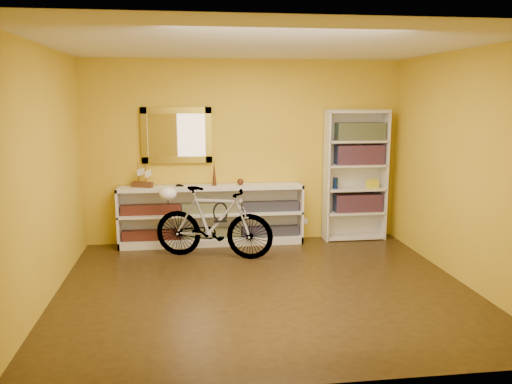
{
  "coord_description": "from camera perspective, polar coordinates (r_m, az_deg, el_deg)",
  "views": [
    {
      "loc": [
        -0.82,
        -5.41,
        2.08
      ],
      "look_at": [
        0.0,
        0.7,
        0.95
      ],
      "focal_mm": 36.57,
      "sensor_mm": 36.0,
      "label": 1
    }
  ],
  "objects": [
    {
      "name": "book_row_c",
      "position": [
        7.68,
        11.33,
        6.52
      ],
      "size": [
        0.7,
        0.22,
        0.25
      ],
      "primitive_type": "cube",
      "color": "#194C57",
      "rests_on": "bookcase"
    },
    {
      "name": "right_wall",
      "position": [
        6.27,
        21.81,
        2.5
      ],
      "size": [
        0.01,
        4.0,
        2.6
      ],
      "primitive_type": "cube",
      "color": "gold",
      "rests_on": "ground"
    },
    {
      "name": "travel_mug",
      "position": [
        7.64,
        8.68,
        0.97
      ],
      "size": [
        0.07,
        0.07,
        0.16
      ],
      "primitive_type": "cylinder",
      "color": "#162F9A",
      "rests_on": "bookcase"
    },
    {
      "name": "back_wall",
      "position": [
        7.5,
        -1.32,
        4.41
      ],
      "size": [
        4.5,
        0.01,
        2.6
      ],
      "primitive_type": "cube",
      "color": "gold",
      "rests_on": "ground"
    },
    {
      "name": "toy_car",
      "position": [
        7.33,
        -8.36,
        0.62
      ],
      "size": [
        0.0,
        0.0,
        0.0
      ],
      "primitive_type": "imported",
      "rotation": [
        0.0,
        0.0,
        1.57
      ],
      "color": "black",
      "rests_on": "console_unit"
    },
    {
      "name": "wall_socket",
      "position": [
        7.81,
        5.31,
        -3.22
      ],
      "size": [
        0.09,
        0.02,
        0.09
      ],
      "primitive_type": "cube",
      "color": "silver",
      "rests_on": "back_wall"
    },
    {
      "name": "gilt_mirror",
      "position": [
        7.4,
        -8.68,
        6.15
      ],
      "size": [
        0.98,
        0.06,
        0.78
      ],
      "primitive_type": "cube",
      "color": "olive",
      "rests_on": "back_wall"
    },
    {
      "name": "helmet",
      "position": [
        6.91,
        -9.62,
        -0.19
      ],
      "size": [
        0.23,
        0.22,
        0.18
      ],
      "primitive_type": "ellipsoid",
      "color": "white",
      "rests_on": "bicycle"
    },
    {
      "name": "yellow_bag",
      "position": [
        7.79,
        12.62,
        0.88
      ],
      "size": [
        0.18,
        0.14,
        0.12
      ],
      "primitive_type": "cube",
      "rotation": [
        0.0,
        0.0,
        0.2
      ],
      "color": "yellow",
      "rests_on": "bookcase"
    },
    {
      "name": "u_lock",
      "position": [
        6.74,
        -3.91,
        -2.21
      ],
      "size": [
        0.19,
        0.02,
        0.19
      ],
      "primitive_type": "torus",
      "rotation": [
        1.57,
        0.0,
        0.0
      ],
      "color": "black",
      "rests_on": "bicycle"
    },
    {
      "name": "bookcase",
      "position": [
        7.73,
        10.81,
        1.79
      ],
      "size": [
        0.9,
        0.3,
        1.9
      ],
      "primitive_type": null,
      "color": "silver",
      "rests_on": "floor"
    },
    {
      "name": "model_ship",
      "position": [
        7.33,
        -12.37,
        1.85
      ],
      "size": [
        0.31,
        0.21,
        0.35
      ],
      "primitive_type": null,
      "rotation": [
        0.0,
        0.0,
        -0.37
      ],
      "color": "#452513",
      "rests_on": "console_unit"
    },
    {
      "name": "cd_row_lower",
      "position": [
        7.46,
        -4.84,
        -4.49
      ],
      "size": [
        2.5,
        0.13,
        0.14
      ],
      "primitive_type": "cube",
      "color": "black",
      "rests_on": "console_unit"
    },
    {
      "name": "book_row_a",
      "position": [
        7.82,
        11.06,
        -1.14
      ],
      "size": [
        0.7,
        0.22,
        0.26
      ],
      "primitive_type": "cube",
      "color": "maroon",
      "rests_on": "bookcase"
    },
    {
      "name": "floor",
      "position": [
        5.85,
        0.92,
        -10.47
      ],
      "size": [
        4.5,
        4.0,
        0.01
      ],
      "primitive_type": "cube",
      "color": "black",
      "rests_on": "ground"
    },
    {
      "name": "bicycle",
      "position": [
        6.8,
        -4.66,
        -3.34
      ],
      "size": [
        0.89,
        1.65,
        0.94
      ],
      "primitive_type": "imported",
      "rotation": [
        0.0,
        0.0,
        1.26
      ],
      "color": "silver",
      "rests_on": "floor"
    },
    {
      "name": "left_wall",
      "position": [
        5.65,
        -22.28,
        1.68
      ],
      "size": [
        0.01,
        4.0,
        2.6
      ],
      "primitive_type": "cube",
      "color": "gold",
      "rests_on": "ground"
    },
    {
      "name": "bronze_ornament",
      "position": [
        7.31,
        -4.59,
        2.1
      ],
      "size": [
        0.06,
        0.06,
        0.36
      ],
      "primitive_type": "cone",
      "color": "#4E291B",
      "rests_on": "console_unit"
    },
    {
      "name": "ceiling",
      "position": [
        5.5,
        1.0,
        15.87
      ],
      "size": [
        4.5,
        4.0,
        0.01
      ],
      "primitive_type": "cube",
      "color": "silver",
      "rests_on": "ground"
    },
    {
      "name": "decorative_orb",
      "position": [
        7.36,
        -1.72,
        1.12
      ],
      "size": [
        0.09,
        0.09,
        0.09
      ],
      "primitive_type": "sphere",
      "color": "#4E291B",
      "rests_on": "console_unit"
    },
    {
      "name": "book_row_b",
      "position": [
        7.71,
        11.24,
        4.04
      ],
      "size": [
        0.7,
        0.22,
        0.28
      ],
      "primitive_type": "cube",
      "color": "maroon",
      "rests_on": "bookcase"
    },
    {
      "name": "console_unit",
      "position": [
        7.42,
        -4.88,
        -2.55
      ],
      "size": [
        2.6,
        0.35,
        0.85
      ],
      "primitive_type": null,
      "color": "silver",
      "rests_on": "floor"
    },
    {
      "name": "red_tin",
      "position": [
        7.63,
        9.46,
        6.38
      ],
      "size": [
        0.2,
        0.2,
        0.2
      ],
      "primitive_type": "cube",
      "rotation": [
        0.0,
        0.0,
        -0.34
      ],
      "color": "maroon",
      "rests_on": "bookcase"
    },
    {
      "name": "cd_row_upper",
      "position": [
        7.38,
        -4.89,
        -1.75
      ],
      "size": [
        2.5,
        0.13,
        0.14
      ],
      "primitive_type": "cube",
      "color": "navy",
      "rests_on": "console_unit"
    }
  ]
}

